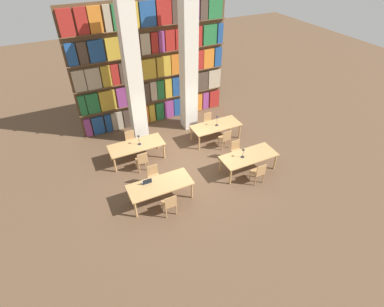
# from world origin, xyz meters

# --- Properties ---
(ground_plane) EXTENTS (40.00, 40.00, 0.00)m
(ground_plane) POSITION_xyz_m (0.00, 0.00, 0.00)
(ground_plane) COLOR brown
(bookshelf_bank) EXTENTS (7.04, 0.35, 5.50)m
(bookshelf_bank) POSITION_xyz_m (0.01, 3.90, 2.69)
(bookshelf_bank) COLOR brown
(bookshelf_bank) RESTS_ON ground_plane
(pillar_left) EXTENTS (0.62, 0.62, 6.00)m
(pillar_left) POSITION_xyz_m (-1.22, 2.74, 3.00)
(pillar_left) COLOR silver
(pillar_left) RESTS_ON ground_plane
(pillar_center) EXTENTS (0.62, 0.62, 6.00)m
(pillar_center) POSITION_xyz_m (1.22, 2.74, 3.00)
(pillar_center) COLOR silver
(pillar_center) RESTS_ON ground_plane
(reading_table_0) EXTENTS (2.19, 0.93, 0.73)m
(reading_table_0) POSITION_xyz_m (-1.77, -1.28, 0.66)
(reading_table_0) COLOR tan
(reading_table_0) RESTS_ON ground_plane
(chair_0) EXTENTS (0.42, 0.40, 0.90)m
(chair_0) POSITION_xyz_m (-1.73, -2.03, 0.49)
(chair_0) COLOR tan
(chair_0) RESTS_ON ground_plane
(chair_1) EXTENTS (0.42, 0.40, 0.90)m
(chair_1) POSITION_xyz_m (-1.73, -0.54, 0.49)
(chair_1) COLOR tan
(chair_1) RESTS_ON ground_plane
(laptop) EXTENTS (0.32, 0.22, 0.21)m
(laptop) POSITION_xyz_m (-2.14, -1.01, 0.77)
(laptop) COLOR silver
(laptop) RESTS_ON reading_table_0
(reading_table_1) EXTENTS (2.19, 0.93, 0.73)m
(reading_table_1) POSITION_xyz_m (1.86, -1.26, 0.66)
(reading_table_1) COLOR tan
(reading_table_1) RESTS_ON ground_plane
(chair_2) EXTENTS (0.42, 0.40, 0.90)m
(chair_2) POSITION_xyz_m (1.81, -2.01, 0.49)
(chair_2) COLOR tan
(chair_2) RESTS_ON ground_plane
(chair_3) EXTENTS (0.42, 0.40, 0.90)m
(chair_3) POSITION_xyz_m (1.81, -0.51, 0.49)
(chair_3) COLOR tan
(chair_3) RESTS_ON ground_plane
(desk_lamp_0) EXTENTS (0.14, 0.14, 0.40)m
(desk_lamp_0) POSITION_xyz_m (1.59, -1.24, 1.00)
(desk_lamp_0) COLOR #232328
(desk_lamp_0) RESTS_ON reading_table_1
(reading_table_2) EXTENTS (2.19, 0.93, 0.73)m
(reading_table_2) POSITION_xyz_m (-1.80, 1.28, 0.66)
(reading_table_2) COLOR tan
(reading_table_2) RESTS_ON ground_plane
(chair_4) EXTENTS (0.42, 0.40, 0.90)m
(chair_4) POSITION_xyz_m (-1.83, 0.53, 0.49)
(chair_4) COLOR tan
(chair_4) RESTS_ON ground_plane
(chair_5) EXTENTS (0.42, 0.40, 0.90)m
(chair_5) POSITION_xyz_m (-1.83, 2.02, 0.49)
(chair_5) COLOR tan
(chair_5) RESTS_ON ground_plane
(desk_lamp_1) EXTENTS (0.14, 0.14, 0.45)m
(desk_lamp_1) POSITION_xyz_m (-1.67, 1.25, 1.03)
(desk_lamp_1) COLOR #232328
(desk_lamp_1) RESTS_ON reading_table_2
(reading_table_3) EXTENTS (2.19, 0.93, 0.73)m
(reading_table_3) POSITION_xyz_m (1.80, 1.18, 0.66)
(reading_table_3) COLOR tan
(reading_table_3) RESTS_ON ground_plane
(chair_6) EXTENTS (0.42, 0.40, 0.90)m
(chair_6) POSITION_xyz_m (1.84, 0.43, 0.49)
(chair_6) COLOR tan
(chair_6) RESTS_ON ground_plane
(chair_7) EXTENTS (0.42, 0.40, 0.90)m
(chair_7) POSITION_xyz_m (1.84, 1.93, 0.49)
(chair_7) COLOR tan
(chair_7) RESTS_ON ground_plane
(desk_lamp_2) EXTENTS (0.14, 0.14, 0.50)m
(desk_lamp_2) POSITION_xyz_m (1.82, 1.15, 1.07)
(desk_lamp_2) COLOR #232328
(desk_lamp_2) RESTS_ON reading_table_3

